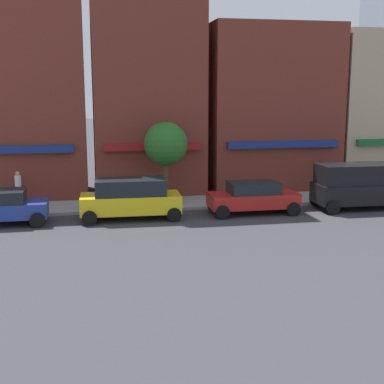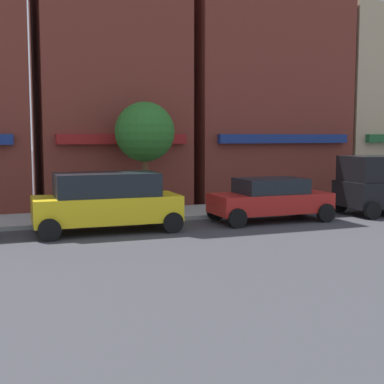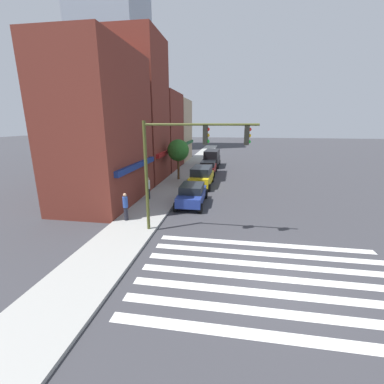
% 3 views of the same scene
% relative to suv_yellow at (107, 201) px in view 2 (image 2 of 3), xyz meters
% --- Properties ---
extents(storefront_row, '(31.42, 5.30, 14.38)m').
position_rel_suv_yellow_xyz_m(storefront_row, '(4.30, 6.80, 4.68)').
color(storefront_row, maroon).
rests_on(storefront_row, ground_plane).
extents(suv_yellow, '(4.75, 2.12, 1.94)m').
position_rel_suv_yellow_xyz_m(suv_yellow, '(0.00, 0.00, 0.00)').
color(suv_yellow, yellow).
rests_on(suv_yellow, ground_plane).
extents(sedan_red, '(4.40, 2.02, 1.59)m').
position_rel_suv_yellow_xyz_m(sedan_red, '(6.08, -0.00, -0.19)').
color(sedan_red, '#B21E19').
rests_on(sedan_red, ground_plane).
extents(street_tree, '(2.31, 2.31, 4.29)m').
position_rel_suv_yellow_xyz_m(street_tree, '(2.11, 2.80, 2.23)').
color(street_tree, brown).
rests_on(street_tree, sidewalk_left).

